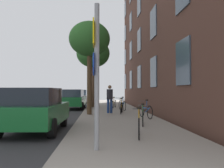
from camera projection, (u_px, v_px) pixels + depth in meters
The scene contains 17 objects.
ground_plane at pixel (65, 112), 16.98m from camera, with size 41.80×41.80×0.00m, color #332D28.
road_asphalt at pixel (35, 112), 16.86m from camera, with size 7.00×38.00×0.01m, color #2D2D30.
sidewalk at pixel (113, 111), 17.19m from camera, with size 4.20×38.00×0.12m, color gray.
sign_post at pixel (96, 68), 5.65m from camera, with size 0.16×0.60×3.53m.
traffic_light at pixel (94, 80), 22.88m from camera, with size 0.43×0.24×3.62m.
tree_near at pixel (90, 40), 14.11m from camera, with size 2.47×2.47×5.59m.
tree_far at pixel (93, 54), 20.68m from camera, with size 2.93×2.93×5.95m.
bicycle_0 at pixel (139, 125), 7.22m from camera, with size 0.46×1.66×0.92m.
bicycle_1 at pixel (143, 117), 9.65m from camera, with size 0.46×1.54×0.89m.
bicycle_2 at pixel (146, 111), 12.08m from camera, with size 0.51×1.70×0.97m.
bicycle_3 at pixel (122, 107), 14.42m from camera, with size 0.46×1.74×0.99m.
bicycle_4 at pixel (122, 105), 16.83m from camera, with size 0.48×1.71×0.98m.
bicycle_5 at pixel (114, 104), 19.20m from camera, with size 0.55×1.62×0.91m.
pedestrian_0 at pixel (110, 97), 14.90m from camera, with size 0.54×0.54×1.76m.
car_0 at pixel (35, 109), 8.68m from camera, with size 2.00×3.99×1.62m.
car_1 at pixel (74, 99), 19.44m from camera, with size 1.89×4.25×1.62m.
car_2 at pixel (80, 97), 27.67m from camera, with size 1.95×3.97×1.62m.
Camera 1 is at (0.03, -2.20, 1.53)m, focal length 37.59 mm.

